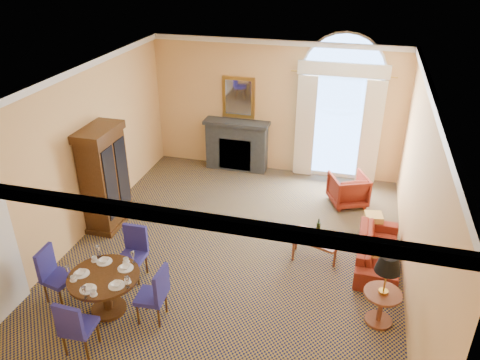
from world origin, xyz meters
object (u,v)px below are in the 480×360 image
(side_table, at_px, (385,281))
(coffee_table, at_px, (316,239))
(armoire, at_px, (105,179))
(armchair, at_px, (348,189))
(sofa, at_px, (378,251))
(dining_table, at_px, (105,284))

(side_table, bearing_deg, coffee_table, 130.16)
(armoire, distance_m, armchair, 5.10)
(coffee_table, relative_size, side_table, 0.83)
(sofa, relative_size, side_table, 1.51)
(sofa, height_order, coffee_table, coffee_table)
(side_table, bearing_deg, armchair, 101.18)
(dining_table, xyz_separation_m, armchair, (3.39, 4.36, -0.18))
(sofa, xyz_separation_m, armchair, (-0.64, 2.02, 0.08))
(armchair, bearing_deg, side_table, 76.99)
(sofa, distance_m, side_table, 1.58)
(dining_table, distance_m, side_table, 4.18)
(coffee_table, bearing_deg, dining_table, -124.19)
(armoire, height_order, coffee_table, armoire)
(coffee_table, bearing_deg, armchair, 97.51)
(armchair, relative_size, side_table, 0.64)
(side_table, bearing_deg, sofa, 91.92)
(dining_table, distance_m, sofa, 4.67)
(armchair, height_order, coffee_table, coffee_table)
(armoire, distance_m, sofa, 5.32)
(coffee_table, distance_m, side_table, 1.80)
(armchair, distance_m, side_table, 3.61)
(sofa, distance_m, coffee_table, 1.11)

